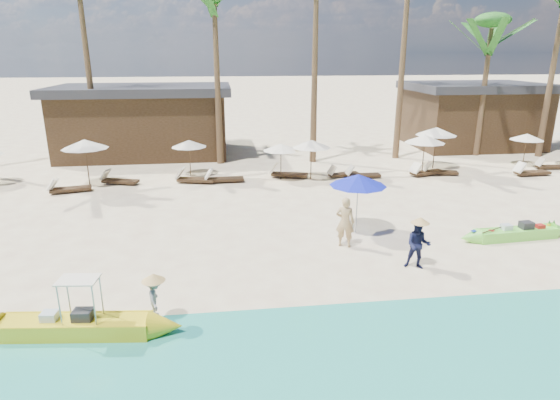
{
  "coord_description": "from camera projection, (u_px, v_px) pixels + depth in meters",
  "views": [
    {
      "loc": [
        -3.31,
        -12.98,
        6.25
      ],
      "look_at": [
        -1.38,
        2.0,
        1.48
      ],
      "focal_mm": 30.0,
      "sensor_mm": 36.0,
      "label": 1
    }
  ],
  "objects": [
    {
      "name": "pavilion_west",
      "position": [
        145.0,
        120.0,
        29.48
      ],
      "size": [
        10.8,
        6.6,
        4.3
      ],
      "color": "#3D2919",
      "rests_on": "ground"
    },
    {
      "name": "lounger_5_left",
      "position": [
        222.0,
        178.0,
        23.48
      ],
      "size": [
        1.96,
        0.65,
        0.66
      ],
      "rotation": [
        0.0,
        0.0,
        0.03
      ],
      "color": "#3D2919",
      "rests_on": "ground"
    },
    {
      "name": "ground",
      "position": [
        332.0,
        263.0,
        14.56
      ],
      "size": [
        240.0,
        240.0,
        0.0
      ],
      "primitive_type": "plane",
      "color": "#F7E8B7",
      "rests_on": "ground"
    },
    {
      "name": "palm_3",
      "position": [
        214.0,
        7.0,
        25.07
      ],
      "size": [
        2.08,
        2.08,
        10.52
      ],
      "color": "brown",
      "rests_on": "ground"
    },
    {
      "name": "resort_parasol_5",
      "position": [
        281.0,
        147.0,
        23.57
      ],
      "size": [
        1.83,
        1.83,
        1.88
      ],
      "color": "#3D2919",
      "rests_on": "ground"
    },
    {
      "name": "lounger_7_left",
      "position": [
        361.0,
        174.0,
        24.3
      ],
      "size": [
        1.81,
        0.58,
        0.61
      ],
      "rotation": [
        0.0,
        0.0,
        -0.02
      ],
      "color": "#3D2919",
      "rests_on": "ground"
    },
    {
      "name": "blue_umbrella",
      "position": [
        358.0,
        180.0,
        16.43
      ],
      "size": [
        2.02,
        2.02,
        2.18
      ],
      "color": "#99999E",
      "rests_on": "ground"
    },
    {
      "name": "pavilion_east",
      "position": [
        473.0,
        114.0,
        32.16
      ],
      "size": [
        8.8,
        6.6,
        4.3
      ],
      "color": "#3D2919",
      "rests_on": "ground"
    },
    {
      "name": "vendor_green",
      "position": [
        418.0,
        245.0,
        13.97
      ],
      "size": [
        0.89,
        0.8,
        1.52
      ],
      "primitive_type": "imported",
      "rotation": [
        0.0,
        0.0,
        -0.37
      ],
      "color": "#131636",
      "rests_on": "ground"
    },
    {
      "name": "lounger_7_right",
      "position": [
        425.0,
        172.0,
        24.78
      ],
      "size": [
        2.06,
        1.11,
        0.67
      ],
      "rotation": [
        0.0,
        0.0,
        0.27
      ],
      "color": "#3D2919",
      "rests_on": "ground"
    },
    {
      "name": "lounger_8_left",
      "position": [
        439.0,
        171.0,
        24.95
      ],
      "size": [
        1.88,
        0.95,
        0.61
      ],
      "rotation": [
        0.0,
        0.0,
        -0.23
      ],
      "color": "#3D2919",
      "rests_on": "ground"
    },
    {
      "name": "palm_6",
      "position": [
        490.0,
        38.0,
        27.73
      ],
      "size": [
        2.08,
        2.08,
        8.51
      ],
      "color": "brown",
      "rests_on": "ground"
    },
    {
      "name": "tourist",
      "position": [
        345.0,
        222.0,
        15.55
      ],
      "size": [
        0.74,
        0.63,
        1.73
      ],
      "primitive_type": "imported",
      "rotation": [
        0.0,
        0.0,
        2.73
      ],
      "color": "tan",
      "rests_on": "ground"
    },
    {
      "name": "lounger_3_right",
      "position": [
        67.0,
        188.0,
        21.77
      ],
      "size": [
        1.99,
        1.02,
        0.65
      ],
      "rotation": [
        0.0,
        0.0,
        0.24
      ],
      "color": "#3D2919",
      "rests_on": "ground"
    },
    {
      "name": "resort_parasol_4",
      "position": [
        189.0,
        144.0,
        24.41
      ],
      "size": [
        1.84,
        1.84,
        1.89
      ],
      "color": "#3D2919",
      "rests_on": "ground"
    },
    {
      "name": "lounger_6_left",
      "position": [
        287.0,
        173.0,
        24.42
      ],
      "size": [
        2.07,
        1.15,
        0.67
      ],
      "rotation": [
        0.0,
        0.0,
        -0.29
      ],
      "color": "#3D2919",
      "rests_on": "ground"
    },
    {
      "name": "lounger_9_left",
      "position": [
        530.0,
        172.0,
        24.78
      ],
      "size": [
        1.98,
        0.73,
        0.66
      ],
      "rotation": [
        0.0,
        0.0,
        0.07
      ],
      "color": "#3D2919",
      "rests_on": "ground"
    },
    {
      "name": "green_canoe",
      "position": [
        516.0,
        233.0,
        16.38
      ],
      "size": [
        4.75,
        0.82,
        0.6
      ],
      "rotation": [
        0.0,
        0.0,
        0.07
      ],
      "color": "#6FDF44",
      "rests_on": "ground"
    },
    {
      "name": "resort_parasol_9",
      "position": [
        527.0,
        137.0,
        26.49
      ],
      "size": [
        1.81,
        1.81,
        1.87
      ],
      "color": "#3D2919",
      "rests_on": "ground"
    },
    {
      "name": "resort_parasol_3",
      "position": [
        85.0,
        144.0,
        22.49
      ],
      "size": [
        2.2,
        2.2,
        2.27
      ],
      "color": "#3D2919",
      "rests_on": "ground"
    },
    {
      "name": "lounger_3_left",
      "position": [
        69.0,
        188.0,
        21.91
      ],
      "size": [
        1.76,
        0.73,
        0.58
      ],
      "rotation": [
        0.0,
        0.0,
        0.12
      ],
      "color": "#3D2919",
      "rests_on": "ground"
    },
    {
      "name": "lounger_4_right",
      "position": [
        194.0,
        179.0,
        23.41
      ],
      "size": [
        2.06,
        1.08,
        0.67
      ],
      "rotation": [
        0.0,
        0.0,
        -0.25
      ],
      "color": "#3D2919",
      "rests_on": "ground"
    },
    {
      "name": "lounger_9_right",
      "position": [
        549.0,
        166.0,
        26.19
      ],
      "size": [
        1.71,
        0.66,
        0.57
      ],
      "rotation": [
        0.0,
        0.0,
        -0.09
      ],
      "color": "#3D2919",
      "rests_on": "ground"
    },
    {
      "name": "resort_parasol_8",
      "position": [
        436.0,
        131.0,
        25.89
      ],
      "size": [
        2.24,
        2.24,
        2.31
      ],
      "color": "#3D2919",
      "rests_on": "ground"
    },
    {
      "name": "resort_parasol_7",
      "position": [
        425.0,
        139.0,
        24.45
      ],
      "size": [
        2.09,
        2.09,
        2.15
      ],
      "color": "#3D2919",
      "rests_on": "ground"
    },
    {
      "name": "yellow_canoe",
      "position": [
        75.0,
        326.0,
        10.76
      ],
      "size": [
        5.52,
        1.08,
        1.43
      ],
      "rotation": [
        0.0,
        0.0,
        -0.11
      ],
      "color": "yellow",
      "rests_on": "ground"
    },
    {
      "name": "vendor_yellow",
      "position": [
        155.0,
        297.0,
        11.12
      ],
      "size": [
        0.44,
        0.69,
        1.01
      ],
      "primitive_type": "imported",
      "rotation": [
        0.0,
        0.0,
        1.68
      ],
      "color": "gray",
      "rests_on": "ground"
    },
    {
      "name": "wet_sand_strip",
      "position": [
        387.0,
        363.0,
        9.84
      ],
      "size": [
        240.0,
        4.5,
        0.01
      ],
      "primitive_type": "cube",
      "color": "tan",
      "rests_on": "ground"
    },
    {
      "name": "lounger_6_right",
      "position": [
        342.0,
        173.0,
        24.52
      ],
      "size": [
        1.78,
        0.87,
        0.58
      ],
      "rotation": [
        0.0,
        0.0,
        0.21
      ],
      "color": "#3D2919",
      "rests_on": "ground"
    },
    {
      "name": "resort_parasol_6",
      "position": [
        311.0,
        144.0,
        23.64
      ],
      "size": [
        1.98,
        1.98,
        2.04
      ],
      "color": "#3D2919",
      "rests_on": "ground"
    },
    {
      "name": "lounger_4_left",
      "position": [
        118.0,
        180.0,
        23.2
      ],
      "size": [
        1.96,
        1.11,
        0.64
      ],
      "rotation": [
        0.0,
        0.0,
        -0.31
      ],
      "color": "#3D2919",
      "rests_on": "ground"
    }
  ]
}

